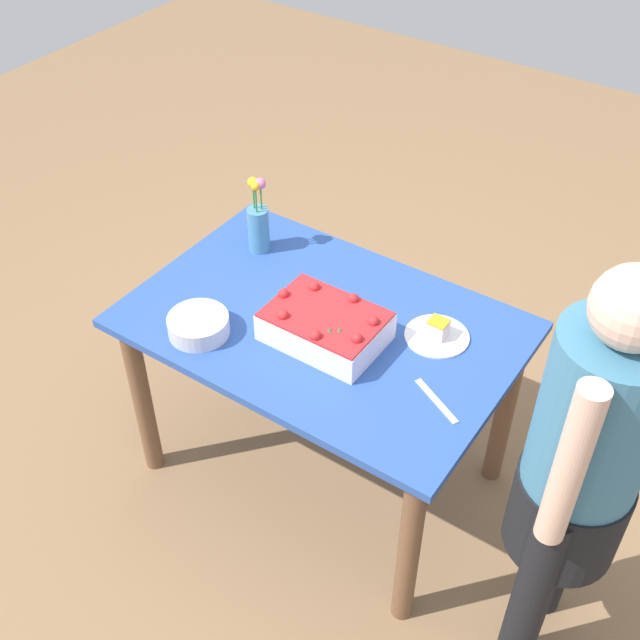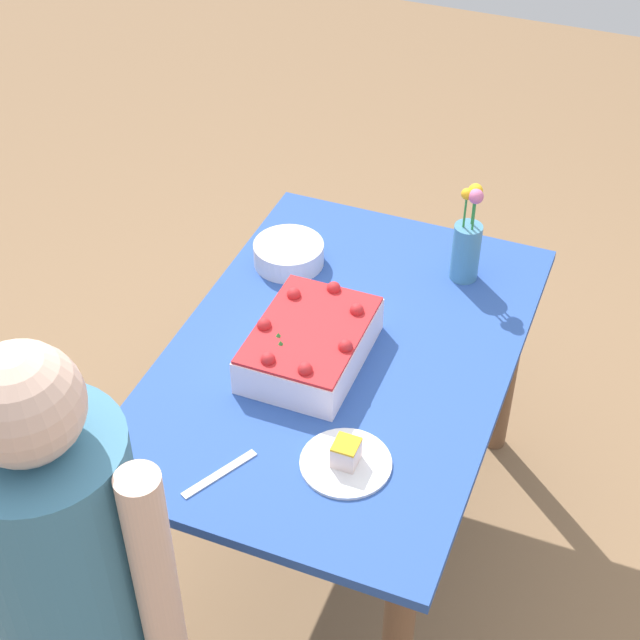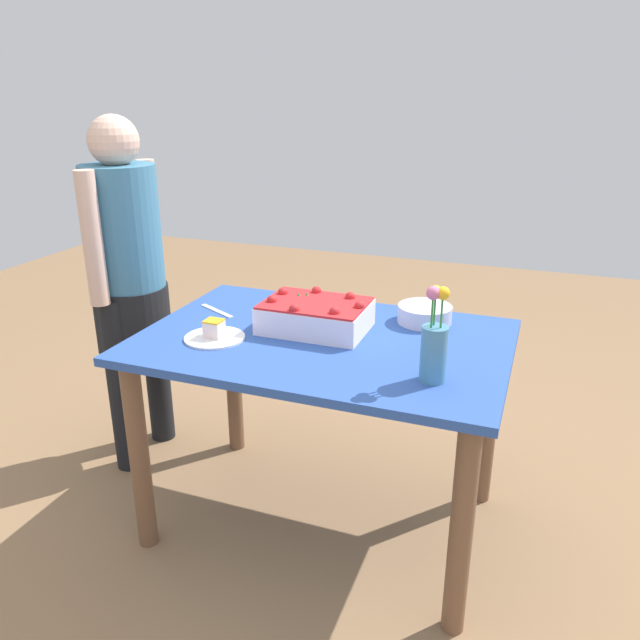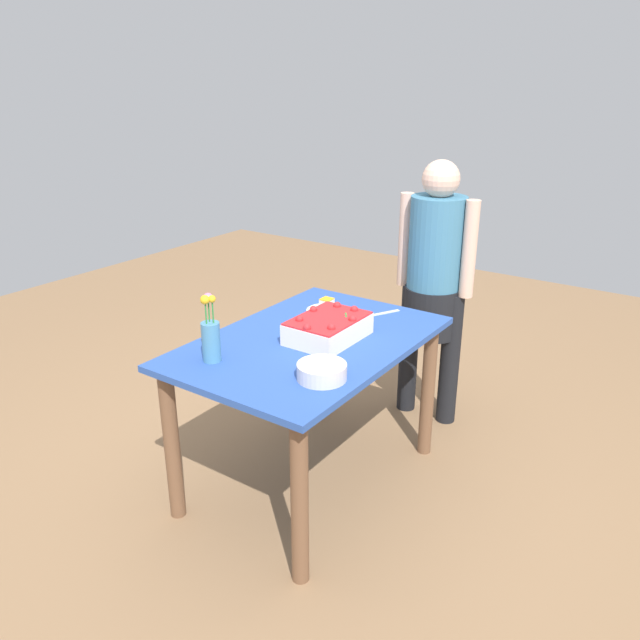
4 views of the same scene
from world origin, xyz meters
TOP-DOWN VIEW (x-y plane):
  - ground_plane at (0.00, 0.00)m, footprint 8.00×8.00m
  - dining_table at (0.00, 0.00)m, footprint 1.27×0.85m
  - sheet_cake at (-0.05, 0.06)m, footprint 0.37×0.26m
  - serving_plate_with_slice at (-0.35, -0.14)m, footprint 0.21×0.21m
  - cake_knife at (-0.48, 0.11)m, footprint 0.19×0.11m
  - flower_vase at (0.42, -0.21)m, footprint 0.08×0.08m
  - fruit_bowl at (0.30, 0.27)m, footprint 0.20×0.20m
  - person_standing at (-0.93, 0.18)m, footprint 0.31×0.45m

SIDE VIEW (x-z plane):
  - ground_plane at x=0.00m, z-range 0.00..0.00m
  - dining_table at x=0.00m, z-range 0.25..1.02m
  - cake_knife at x=-0.48m, z-range 0.77..0.77m
  - serving_plate_with_slice at x=-0.35m, z-range 0.75..0.82m
  - fruit_bowl at x=0.30m, z-range 0.77..0.83m
  - sheet_cake at x=-0.05m, z-range 0.76..0.88m
  - person_standing at x=-0.93m, z-range 0.11..1.60m
  - flower_vase at x=0.42m, z-range 0.73..1.02m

